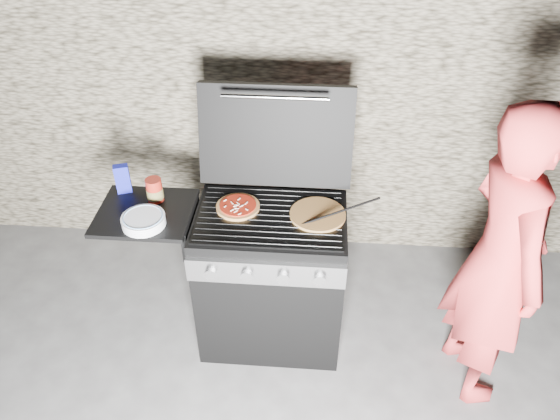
# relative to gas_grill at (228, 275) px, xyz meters

# --- Properties ---
(ground) EXTENTS (50.00, 50.00, 0.00)m
(ground) POSITION_rel_gas_grill_xyz_m (0.25, 0.00, -0.46)
(ground) COLOR #424241
(stone_wall) EXTENTS (8.00, 0.35, 1.80)m
(stone_wall) POSITION_rel_gas_grill_xyz_m (0.25, 1.05, 0.44)
(stone_wall) COLOR gray
(stone_wall) RESTS_ON ground
(gas_grill) EXTENTS (1.34, 0.79, 0.91)m
(gas_grill) POSITION_rel_gas_grill_xyz_m (0.00, 0.00, 0.00)
(gas_grill) COLOR black
(gas_grill) RESTS_ON ground
(pizza_topped) EXTENTS (0.26, 0.26, 0.03)m
(pizza_topped) POSITION_rel_gas_grill_xyz_m (0.07, 0.05, 0.47)
(pizza_topped) COLOR #B98E36
(pizza_topped) RESTS_ON gas_grill
(pizza_plain) EXTENTS (0.34, 0.34, 0.02)m
(pizza_plain) POSITION_rel_gas_grill_xyz_m (0.50, 0.02, 0.46)
(pizza_plain) COLOR #E4A656
(pizza_plain) RESTS_ON gas_grill
(sauce_jar) EXTENTS (0.11, 0.11, 0.13)m
(sauce_jar) POSITION_rel_gas_grill_xyz_m (-0.38, 0.10, 0.51)
(sauce_jar) COLOR maroon
(sauce_jar) RESTS_ON gas_grill
(blue_carton) EXTENTS (0.09, 0.07, 0.17)m
(blue_carton) POSITION_rel_gas_grill_xyz_m (-0.58, 0.16, 0.53)
(blue_carton) COLOR #161C9C
(blue_carton) RESTS_ON gas_grill
(plate_stack) EXTENTS (0.27, 0.27, 0.05)m
(plate_stack) POSITION_rel_gas_grill_xyz_m (-0.39, -0.11, 0.47)
(plate_stack) COLOR white
(plate_stack) RESTS_ON gas_grill
(person) EXTENTS (0.53, 0.70, 1.72)m
(person) POSITION_rel_gas_grill_xyz_m (1.38, -0.21, 0.40)
(person) COLOR red
(person) RESTS_ON ground
(tongs) EXTENTS (0.43, 0.18, 0.09)m
(tongs) POSITION_rel_gas_grill_xyz_m (0.60, 0.00, 0.50)
(tongs) COLOR black
(tongs) RESTS_ON gas_grill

